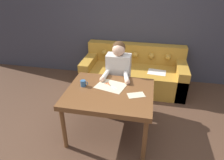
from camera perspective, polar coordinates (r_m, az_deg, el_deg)
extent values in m
plane|color=#4C3323|center=(3.07, 0.94, -16.10)|extent=(16.00, 16.00, 0.00)
cube|color=#383842|center=(4.29, 6.34, 16.93)|extent=(8.00, 0.06, 2.60)
cube|color=brown|center=(2.75, -0.76, -3.86)|extent=(1.19, 0.95, 0.07)
cylinder|color=brown|center=(2.80, -13.61, -13.35)|extent=(0.06, 0.06, 0.65)
cylinder|color=brown|center=(2.61, 9.31, -16.69)|extent=(0.06, 0.06, 0.65)
cylinder|color=brown|center=(3.41, -8.06, -4.28)|extent=(0.06, 0.06, 0.65)
cylinder|color=brown|center=(3.25, 10.15, -6.29)|extent=(0.06, 0.06, 0.65)
cube|color=#B7842D|center=(4.17, 6.07, 0.75)|extent=(2.05, 0.92, 0.44)
cube|color=#B7842D|center=(4.32, 6.85, 7.78)|extent=(2.05, 0.22, 0.39)
cube|color=#B7842D|center=(4.30, -6.19, 2.84)|extent=(0.20, 0.92, 0.60)
cube|color=#B7842D|center=(4.17, 18.82, 0.51)|extent=(0.20, 0.92, 0.60)
sphere|color=#B7842D|center=(4.30, -2.16, 7.84)|extent=(0.13, 0.13, 0.13)
sphere|color=#B7842D|center=(4.23, 2.21, 7.53)|extent=(0.13, 0.13, 0.13)
sphere|color=#B7842D|center=(4.20, 6.68, 7.16)|extent=(0.13, 0.13, 0.13)
sphere|color=#B7842D|center=(4.19, 11.19, 6.75)|extent=(0.13, 0.13, 0.13)
sphere|color=#B7842D|center=(4.20, 15.69, 6.29)|extent=(0.13, 0.13, 0.13)
cube|color=white|center=(3.96, 12.69, 2.19)|extent=(0.36, 0.29, 0.00)
cylinder|color=#33281E|center=(3.53, 1.74, -4.77)|extent=(0.28, 0.28, 0.44)
cube|color=beige|center=(3.27, 1.86, 2.61)|extent=(0.39, 0.22, 0.57)
sphere|color=#DBAD8E|center=(3.11, 1.91, 8.64)|extent=(0.20, 0.20, 0.20)
sphere|color=#472D19|center=(3.13, 2.01, 9.25)|extent=(0.20, 0.20, 0.20)
cylinder|color=beige|center=(3.07, -1.96, 1.36)|extent=(0.09, 0.29, 0.07)
sphere|color=#DBAD8E|center=(2.95, -2.83, 0.13)|extent=(0.08, 0.08, 0.08)
cylinder|color=beige|center=(3.02, 4.14, 0.79)|extent=(0.13, 0.29, 0.07)
sphere|color=#DBAD8E|center=(2.89, 4.41, -0.54)|extent=(0.08, 0.08, 0.08)
cube|color=beige|center=(2.85, -0.34, -1.66)|extent=(0.46, 0.40, 0.00)
cube|color=beige|center=(2.66, 6.90, -4.29)|extent=(0.26, 0.21, 0.00)
cube|color=silver|center=(2.82, 0.48, -2.06)|extent=(0.12, 0.08, 0.00)
cube|color=#D1511E|center=(2.88, -1.14, -1.29)|extent=(0.08, 0.05, 0.00)
torus|color=#D1511E|center=(2.91, -1.76, -1.00)|extent=(0.04, 0.04, 0.01)
cube|color=silver|center=(2.80, 0.09, -2.21)|extent=(0.09, 0.11, 0.00)
cube|color=#D1511E|center=(2.89, -0.89, -1.20)|extent=(0.06, 0.08, 0.00)
torus|color=#D1511E|center=(2.92, -1.26, -0.82)|extent=(0.04, 0.04, 0.01)
cylinder|color=silver|center=(2.86, -0.51, -1.59)|extent=(0.01, 0.01, 0.01)
cylinder|color=#335B84|center=(2.86, -8.26, -0.93)|extent=(0.08, 0.08, 0.09)
torus|color=#335B84|center=(2.84, -7.31, -0.95)|extent=(0.05, 0.01, 0.05)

